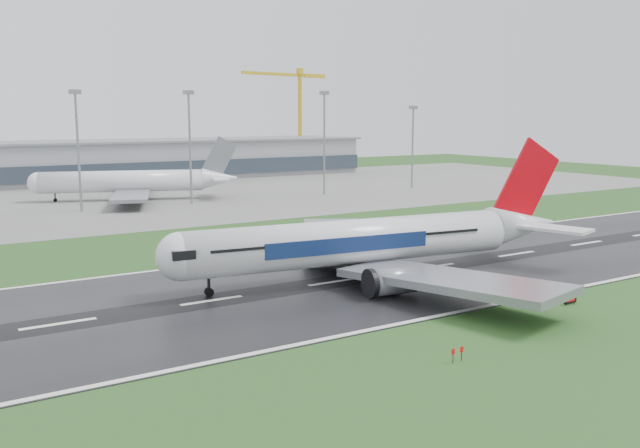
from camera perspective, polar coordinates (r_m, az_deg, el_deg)
ground at (r=102.68m, az=1.18°, el=-5.00°), size 520.00×520.00×0.00m
runway at (r=102.67m, az=1.18°, el=-4.97°), size 400.00×45.00×0.10m
apron at (r=216.94m, az=-17.05°, el=2.11°), size 400.00×130.00×0.08m
terminal at (r=274.55m, az=-20.34°, el=4.90°), size 240.00×36.00×15.00m
main_airliner at (r=104.09m, az=5.20°, el=0.96°), size 77.09×74.23×20.47m
parked_airliner at (r=210.02m, az=-15.78°, el=4.47°), size 78.12×75.48×18.31m
tower_crane at (r=327.49m, az=-1.71°, el=8.91°), size 48.33×9.57×47.55m
runway_sign at (r=96.93m, az=20.53°, el=-6.13°), size 2.29×0.84×1.04m
floodmast_2 at (r=187.87m, az=-19.88°, el=5.65°), size 0.64×0.64×30.83m
floodmast_3 at (r=196.55m, az=-11.00°, el=6.21°), size 0.64×0.64×31.23m
floodmast_4 at (r=216.82m, az=0.37°, el=6.73°), size 0.64×0.64×31.91m
floodmast_5 at (r=238.32m, az=7.88°, el=6.34°), size 0.64×0.64×27.57m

